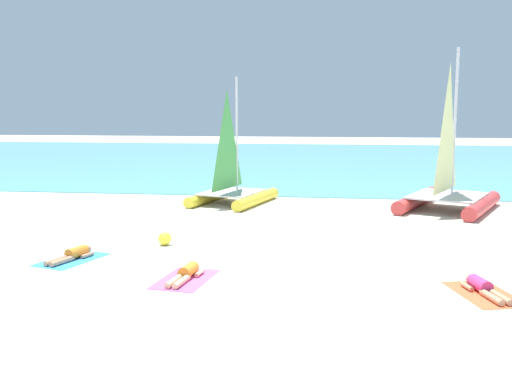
# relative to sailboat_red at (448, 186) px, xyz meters

# --- Properties ---
(ground_plane) EXTENTS (120.00, 120.00, 0.00)m
(ground_plane) POSITION_rel_sailboat_red_xyz_m (-6.96, 0.04, -0.94)
(ground_plane) COLOR beige
(ocean_water) EXTENTS (120.00, 40.00, 0.05)m
(ocean_water) POSITION_rel_sailboat_red_xyz_m (-6.96, 22.45, -0.91)
(ocean_water) COLOR #5BB2C1
(ocean_water) RESTS_ON ground
(sailboat_red) EXTENTS (4.75, 5.65, 6.30)m
(sailboat_red) POSITION_rel_sailboat_red_xyz_m (0.00, 0.00, 0.00)
(sailboat_red) COLOR #CC3838
(sailboat_red) RESTS_ON ground
(sailboat_yellow) EXTENTS (3.49, 4.54, 5.25)m
(sailboat_yellow) POSITION_rel_sailboat_red_xyz_m (-8.64, 0.45, -0.16)
(sailboat_yellow) COLOR yellow
(sailboat_yellow) RESTS_ON ground
(towel_left) EXTENTS (1.60, 2.14, 0.01)m
(towel_left) POSITION_rel_sailboat_red_xyz_m (-11.19, -9.21, -0.93)
(towel_left) COLOR #338CD8
(towel_left) RESTS_ON ground
(sunbather_left) EXTENTS (0.82, 1.54, 0.30)m
(sunbather_left) POSITION_rel_sailboat_red_xyz_m (-11.17, -9.15, -0.81)
(sunbather_left) COLOR orange
(sunbather_left) RESTS_ON towel_left
(towel_middle) EXTENTS (1.33, 2.02, 0.01)m
(towel_middle) POSITION_rel_sailboat_red_xyz_m (-7.78, -10.53, -0.93)
(towel_middle) COLOR #D84C99
(towel_middle) RESTS_ON ground
(sunbather_middle) EXTENTS (0.61, 1.57, 0.30)m
(sunbather_middle) POSITION_rel_sailboat_red_xyz_m (-7.77, -10.46, -0.81)
(sunbather_middle) COLOR orange
(sunbather_middle) RESTS_ON towel_middle
(towel_right) EXTENTS (1.56, 2.12, 0.01)m
(towel_right) POSITION_rel_sailboat_red_xyz_m (-1.16, -10.74, -0.93)
(towel_right) COLOR #EA5933
(towel_right) RESTS_ON ground
(sunbather_right) EXTENTS (0.79, 1.55, 0.30)m
(sunbather_right) POSITION_rel_sailboat_red_xyz_m (-1.18, -10.67, -0.81)
(sunbather_right) COLOR #D83372
(sunbather_right) RESTS_ON towel_right
(beach_ball) EXTENTS (0.39, 0.39, 0.39)m
(beach_ball) POSITION_rel_sailboat_red_xyz_m (-9.25, -7.26, -0.74)
(beach_ball) COLOR yellow
(beach_ball) RESTS_ON ground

